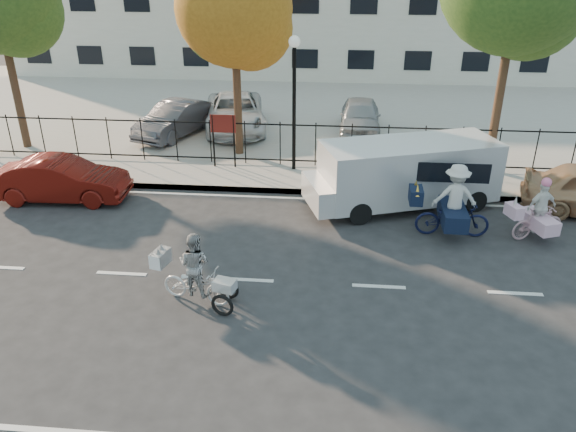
# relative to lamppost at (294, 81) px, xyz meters

# --- Properties ---
(ground) EXTENTS (120.00, 120.00, 0.00)m
(ground) POSITION_rel_lamppost_xyz_m (-0.50, -6.80, -3.11)
(ground) COLOR #333334
(road_markings) EXTENTS (60.00, 9.52, 0.01)m
(road_markings) POSITION_rel_lamppost_xyz_m (-0.50, -6.80, -3.11)
(road_markings) COLOR silver
(road_markings) RESTS_ON ground
(curb) EXTENTS (60.00, 0.10, 0.15)m
(curb) POSITION_rel_lamppost_xyz_m (-0.50, -1.75, -3.04)
(curb) COLOR #A8A399
(curb) RESTS_ON ground
(sidewalk) EXTENTS (60.00, 2.20, 0.15)m
(sidewalk) POSITION_rel_lamppost_xyz_m (-0.50, -0.70, -3.04)
(sidewalk) COLOR #A8A399
(sidewalk) RESTS_ON ground
(parking_lot) EXTENTS (60.00, 15.60, 0.15)m
(parking_lot) POSITION_rel_lamppost_xyz_m (-0.50, 8.20, -3.04)
(parking_lot) COLOR #A8A399
(parking_lot) RESTS_ON ground
(iron_fence) EXTENTS (58.00, 0.06, 1.50)m
(iron_fence) POSITION_rel_lamppost_xyz_m (-0.50, 0.40, -2.21)
(iron_fence) COLOR black
(iron_fence) RESTS_ON sidewalk
(building) EXTENTS (34.00, 10.00, 6.00)m
(building) POSITION_rel_lamppost_xyz_m (-0.50, 18.20, -0.11)
(building) COLOR silver
(building) RESTS_ON ground
(lamppost) EXTENTS (0.36, 0.36, 4.33)m
(lamppost) POSITION_rel_lamppost_xyz_m (0.00, 0.00, 0.00)
(lamppost) COLOR black
(lamppost) RESTS_ON sidewalk
(street_sign) EXTENTS (0.85, 0.06, 1.80)m
(street_sign) POSITION_rel_lamppost_xyz_m (-2.35, 0.00, -1.70)
(street_sign) COLOR black
(street_sign) RESTS_ON sidewalk
(zebra_trike) EXTENTS (1.91, 1.07, 1.63)m
(zebra_trike) POSITION_rel_lamppost_xyz_m (-1.46, -7.72, -2.48)
(zebra_trike) COLOR silver
(zebra_trike) RESTS_ON ground
(unicorn_bike) EXTENTS (1.73, 1.25, 1.71)m
(unicorn_bike) POSITION_rel_lamppost_xyz_m (6.69, -4.07, -2.48)
(unicorn_bike) COLOR #DDA8B3
(unicorn_bike) RESTS_ON ground
(bull_bike) EXTENTS (2.13, 1.46, 1.99)m
(bull_bike) POSITION_rel_lamppost_xyz_m (4.49, -4.10, -2.32)
(bull_bike) COLOR black
(bull_bike) RESTS_ON ground
(white_van) EXTENTS (5.90, 3.36, 1.94)m
(white_van) POSITION_rel_lamppost_xyz_m (3.42, -2.30, -2.04)
(white_van) COLOR silver
(white_van) RESTS_ON ground
(red_sedan) EXTENTS (3.97, 1.51, 1.29)m
(red_sedan) POSITION_rel_lamppost_xyz_m (-6.73, -2.83, -2.47)
(red_sedan) COLOR #5B100A
(red_sedan) RESTS_ON ground
(lot_car_b) EXTENTS (3.19, 5.30, 1.38)m
(lot_car_b) POSITION_rel_lamppost_xyz_m (-2.74, 4.28, -2.27)
(lot_car_b) COLOR silver
(lot_car_b) RESTS_ON parking_lot
(lot_car_c) EXTENTS (2.69, 4.19, 1.30)m
(lot_car_c) POSITION_rel_lamppost_xyz_m (-4.92, 3.26, -2.31)
(lot_car_c) COLOR #47484E
(lot_car_c) RESTS_ON parking_lot
(lot_car_d) EXTENTS (1.65, 3.91, 1.32)m
(lot_car_d) POSITION_rel_lamppost_xyz_m (2.29, 4.29, -2.30)
(lot_car_d) COLOR #979A9E
(lot_car_d) RESTS_ON parking_lot
(tree_mid) EXTENTS (3.84, 3.84, 7.04)m
(tree_mid) POSITION_rel_lamppost_xyz_m (-1.95, 1.46, 1.81)
(tree_mid) COLOR #442D1D
(tree_mid) RESTS_ON ground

